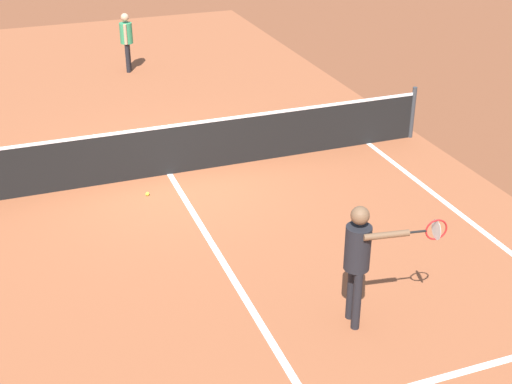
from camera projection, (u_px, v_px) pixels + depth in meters
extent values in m
plane|color=brown|center=(170.00, 174.00, 13.04)|extent=(60.00, 60.00, 0.00)
cube|color=#9E5433|center=(170.00, 174.00, 13.03)|extent=(10.62, 24.40, 0.00)
cube|color=white|center=(223.00, 263.00, 10.36)|extent=(0.10, 6.40, 0.01)
cylinder|color=#33383D|center=(412.00, 113.00, 14.36)|extent=(0.09, 0.09, 1.07)
cube|color=black|center=(168.00, 151.00, 12.83)|extent=(10.15, 0.02, 0.91)
cube|color=white|center=(167.00, 127.00, 12.61)|extent=(10.15, 0.03, 0.05)
cylinder|color=black|center=(351.00, 291.00, 9.02)|extent=(0.11, 0.11, 0.83)
cylinder|color=black|center=(357.00, 301.00, 8.83)|extent=(0.11, 0.11, 0.83)
cylinder|color=black|center=(358.00, 248.00, 8.61)|extent=(0.32, 0.32, 0.58)
sphere|color=brown|center=(360.00, 216.00, 8.40)|extent=(0.23, 0.23, 0.23)
cylinder|color=brown|center=(353.00, 240.00, 8.75)|extent=(0.08, 0.08, 0.56)
cylinder|color=brown|center=(386.00, 235.00, 8.40)|extent=(0.57, 0.16, 0.08)
cylinder|color=black|center=(418.00, 232.00, 8.47)|extent=(0.22, 0.06, 0.03)
torus|color=red|center=(436.00, 230.00, 8.51)|extent=(0.28, 0.06, 0.28)
cylinder|color=silver|center=(436.00, 230.00, 8.51)|extent=(0.04, 0.25, 0.25)
cylinder|color=black|center=(129.00, 56.00, 18.53)|extent=(0.11, 0.11, 0.74)
cylinder|color=black|center=(128.00, 58.00, 18.34)|extent=(0.11, 0.11, 0.74)
cylinder|color=#338C59|center=(126.00, 33.00, 18.15)|extent=(0.32, 0.32, 0.52)
sphere|color=tan|center=(125.00, 17.00, 17.96)|extent=(0.21, 0.21, 0.21)
cylinder|color=tan|center=(127.00, 31.00, 18.30)|extent=(0.08, 0.08, 0.50)
cylinder|color=tan|center=(125.00, 34.00, 17.99)|extent=(0.08, 0.08, 0.50)
sphere|color=#CCE033|center=(147.00, 194.00, 12.25)|extent=(0.07, 0.07, 0.07)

